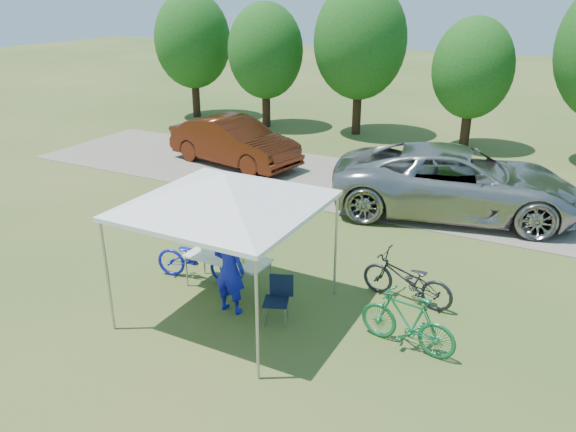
# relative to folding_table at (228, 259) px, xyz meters

# --- Properties ---
(ground) EXTENTS (100.00, 100.00, 0.00)m
(ground) POSITION_rel_folding_table_xyz_m (0.48, -0.69, -0.66)
(ground) COLOR #2D5119
(ground) RESTS_ON ground
(gravel_strip) EXTENTS (24.00, 5.00, 0.02)m
(gravel_strip) POSITION_rel_folding_table_xyz_m (0.48, 7.31, -0.65)
(gravel_strip) COLOR gray
(gravel_strip) RESTS_ON ground
(canopy) EXTENTS (4.53, 4.53, 3.00)m
(canopy) POSITION_rel_folding_table_xyz_m (0.48, -0.69, 1.99)
(canopy) COLOR #A5A5AA
(canopy) RESTS_ON ground
(treeline) EXTENTS (24.89, 4.28, 6.30)m
(treeline) POSITION_rel_folding_table_xyz_m (0.19, 13.36, 2.87)
(treeline) COLOR #382314
(treeline) RESTS_ON ground
(folding_table) EXTENTS (1.72, 0.72, 0.71)m
(folding_table) POSITION_rel_folding_table_xyz_m (0.00, 0.00, 0.00)
(folding_table) COLOR white
(folding_table) RESTS_ON ground
(folding_chair) EXTENTS (0.56, 0.59, 0.86)m
(folding_chair) POSITION_rel_folding_table_xyz_m (1.44, -0.51, -0.16)
(folding_chair) COLOR black
(folding_chair) RESTS_ON ground
(cooler) EXTENTS (0.51, 0.35, 0.37)m
(cooler) POSITION_rel_folding_table_xyz_m (-0.28, 0.00, 0.23)
(cooler) COLOR white
(cooler) RESTS_ON folding_table
(ice_cream_cup) EXTENTS (0.08, 0.08, 0.06)m
(ice_cream_cup) POSITION_rel_folding_table_xyz_m (0.40, -0.05, 0.07)
(ice_cream_cup) COLOR #D8EA37
(ice_cream_cup) RESTS_ON folding_table
(cyclist) EXTENTS (0.64, 0.42, 1.75)m
(cyclist) POSITION_rel_folding_table_xyz_m (0.50, -0.69, 0.21)
(cyclist) COLOR #151BAD
(cyclist) RESTS_ON ground
(bike_blue) EXTENTS (1.90, 1.01, 0.95)m
(bike_blue) POSITION_rel_folding_table_xyz_m (-0.81, 0.06, -0.19)
(bike_blue) COLOR #151CBF
(bike_blue) RESTS_ON ground
(bike_green) EXTENTS (1.77, 0.73, 1.03)m
(bike_green) POSITION_rel_folding_table_xyz_m (3.78, -0.30, -0.15)
(bike_green) COLOR #197241
(bike_green) RESTS_ON ground
(bike_dark) EXTENTS (1.91, 0.87, 0.97)m
(bike_dark) POSITION_rel_folding_table_xyz_m (3.34, 1.17, -0.18)
(bike_dark) COLOR black
(bike_dark) RESTS_ON ground
(minivan) EXTENTS (7.00, 4.38, 1.80)m
(minivan) POSITION_rel_folding_table_xyz_m (3.15, 6.30, 0.26)
(minivan) COLOR #A5A4A0
(minivan) RESTS_ON gravel_strip
(sedan) EXTENTS (5.09, 2.60, 1.60)m
(sedan) POSITION_rel_folding_table_xyz_m (-4.62, 7.45, 0.16)
(sedan) COLOR #4B1C0C
(sedan) RESTS_ON gravel_strip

